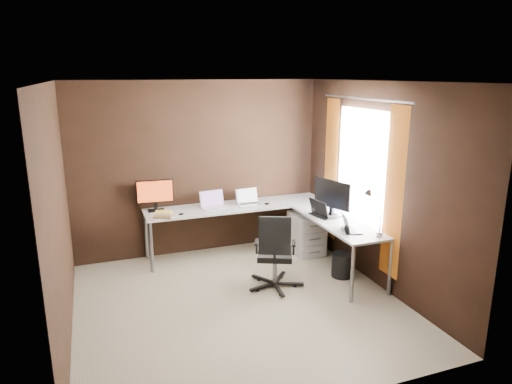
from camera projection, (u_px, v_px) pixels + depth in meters
room at (265, 193)px, 5.12m from camera, size 3.60×3.60×2.50m
desk at (273, 215)px, 6.32m from camera, size 2.65×2.25×0.73m
drawer_pedestal at (306, 233)px, 6.71m from camera, size 0.42×0.50×0.60m
monitor_left at (155, 193)px, 6.29m from camera, size 0.50×0.16×0.44m
monitor_right at (332, 196)px, 6.04m from camera, size 0.24×0.58×0.49m
laptop_white at (213, 204)px, 6.48m from camera, size 0.38×0.29×0.24m
laptop_silver at (248, 201)px, 6.64m from camera, size 0.35×0.26×0.22m
laptop_black_big at (322, 213)px, 6.08m from camera, size 0.31×0.39×0.23m
laptop_black_small at (350, 227)px, 5.52m from camera, size 0.29×0.34×0.20m
book_stack at (164, 214)px, 6.05m from camera, size 0.30×0.28×0.08m
mouse_left at (181, 214)px, 6.15m from camera, size 0.08×0.06×0.03m
mouse_corner at (267, 204)px, 6.63m from camera, size 0.09×0.07×0.03m
desk_lamp at (373, 207)px, 5.29m from camera, size 0.18×0.21×0.55m
office_chair at (275, 266)px, 5.60m from camera, size 0.55×0.58×0.97m
wastebasket at (342, 265)px, 5.95m from camera, size 0.33×0.33×0.31m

